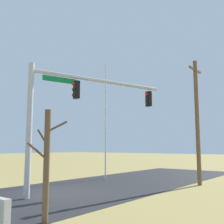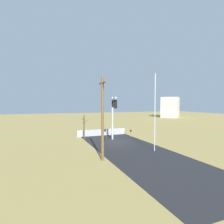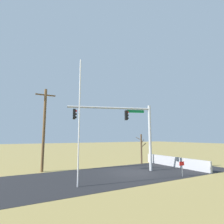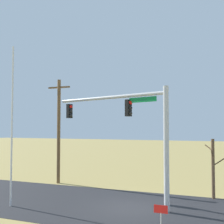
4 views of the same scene
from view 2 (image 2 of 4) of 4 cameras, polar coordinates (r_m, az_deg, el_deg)
ground_plane at (r=26.56m, az=1.56°, el=-9.24°), size 160.00×160.00×0.00m
road_surface at (r=23.01m, az=5.47°, el=-11.12°), size 28.00×8.00×0.01m
sidewalk_corner at (r=29.39m, az=-0.59°, el=-8.06°), size 6.00×6.00×0.01m
retaining_fence at (r=31.78m, az=-3.14°, el=-6.28°), size 0.20×8.53×1.07m
signal_mast at (r=25.65m, az=0.35°, el=0.71°), size 7.91×2.85×6.46m
flagpole at (r=21.62m, az=13.09°, el=-0.20°), size 0.10×0.10×8.86m
utility_pole at (r=17.58m, az=-2.94°, el=-1.60°), size 1.90×0.26×8.03m
bare_tree at (r=28.98m, az=-8.60°, el=-4.53°), size 1.27×1.02×3.61m
open_sign at (r=30.08m, az=5.80°, el=-6.09°), size 0.56×0.04×1.22m
distant_building at (r=76.51m, az=17.55°, el=1.42°), size 10.17×10.26×7.87m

